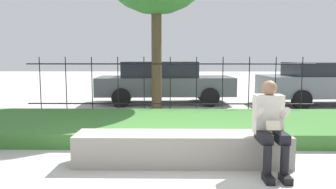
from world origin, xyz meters
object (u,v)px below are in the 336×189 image
car_parked_center (164,81)px  car_parked_right (332,82)px  person_seated_reader (270,123)px  stone_bench (182,150)px

car_parked_center → car_parked_right: bearing=-5.7°
person_seated_reader → car_parked_right: bearing=58.7°
stone_bench → person_seated_reader: 1.32m
stone_bench → person_seated_reader: size_ratio=2.48×
person_seated_reader → car_parked_center: 6.90m
car_parked_right → car_parked_center: bearing=173.3°
stone_bench → person_seated_reader: person_seated_reader is taller
car_parked_center → person_seated_reader: bearing=-79.1°
stone_bench → person_seated_reader: bearing=-15.7°
car_parked_right → person_seated_reader: bearing=-125.1°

